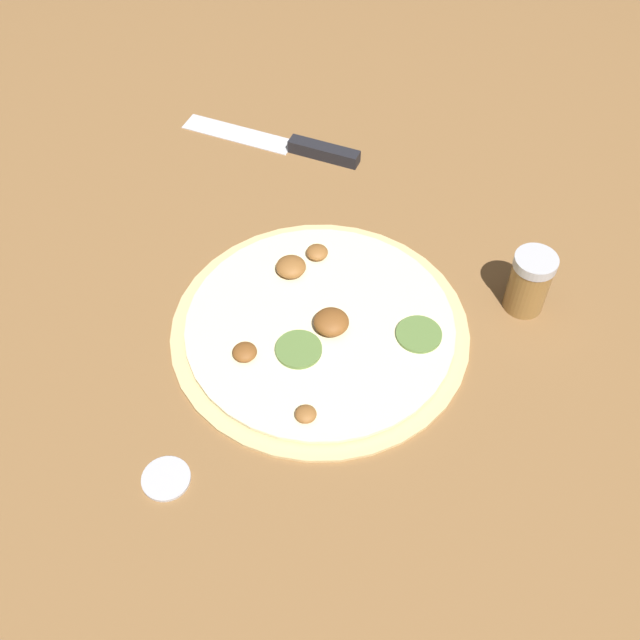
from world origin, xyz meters
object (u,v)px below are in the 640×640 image
Objects in this scene: pizza at (320,326)px; spice_jar at (529,282)px; knife at (299,146)px; loose_cap at (166,478)px.

pizza is 4.32× the size of spice_jar.
pizza is at bearing 117.47° from knife.
spice_jar reaches higher than knife.
spice_jar is (-0.09, 0.37, 0.03)m from knife.
spice_jar is 1.62× the size of loose_cap.
knife is 0.38m from spice_jar.
spice_jar reaches higher than pizza.
loose_cap is at bearing 22.27° from pizza.
knife is (-0.13, -0.29, 0.00)m from pizza.
pizza is 0.24m from spice_jar.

